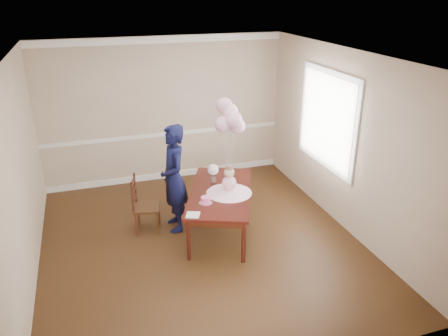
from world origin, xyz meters
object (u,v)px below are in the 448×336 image
at_px(dining_chair_seat, 147,207).
at_px(birthday_cake, 206,200).
at_px(woman, 174,179).
at_px(dining_table_top, 220,192).

bearing_deg(dining_chair_seat, birthday_cake, -26.78).
xyz_separation_m(birthday_cake, dining_chair_seat, (-0.75, 0.64, -0.32)).
bearing_deg(woman, birthday_cake, 26.71).
xyz_separation_m(dining_table_top, dining_chair_seat, (-1.06, 0.34, -0.25)).
bearing_deg(dining_table_top, woman, 176.92).
xyz_separation_m(dining_table_top, woman, (-0.64, 0.30, 0.19)).
distance_m(birthday_cake, dining_chair_seat, 1.04).
bearing_deg(woman, dining_chair_seat, -96.60).
bearing_deg(birthday_cake, dining_table_top, 44.06).
bearing_deg(dining_table_top, dining_chair_seat, -175.59).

